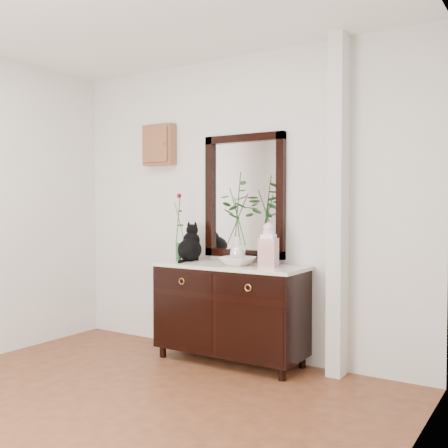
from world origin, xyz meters
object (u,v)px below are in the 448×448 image
Objects in this scene: lotus_bowl at (238,261)px; ginger_jar at (269,244)px; sideboard at (230,308)px; cat at (190,242)px.

ginger_jar is at bearing 3.92° from lotus_bowl.
ginger_jar is at bearing -0.46° from sideboard.
ginger_jar is at bearing -18.68° from cat.
sideboard is at bearing 179.54° from ginger_jar.
ginger_jar is (0.28, 0.02, 0.15)m from lotus_bowl.
cat is 0.83m from ginger_jar.
lotus_bowl is (0.09, -0.02, 0.41)m from sideboard.
ginger_jar is (0.83, -0.04, 0.02)m from cat.
cat is at bearing 173.91° from lotus_bowl.
sideboard is 3.87× the size of cat.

